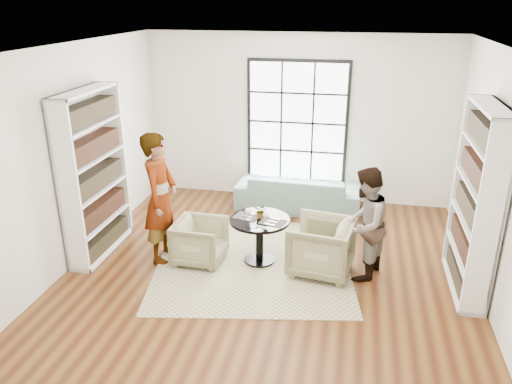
% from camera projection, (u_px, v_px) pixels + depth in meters
% --- Properties ---
extents(ground, '(6.00, 6.00, 0.00)m').
position_uv_depth(ground, '(267.00, 277.00, 6.77)').
color(ground, brown).
extents(room_shell, '(6.00, 6.01, 6.00)m').
position_uv_depth(room_shell, '(275.00, 177.00, 6.80)').
color(room_shell, silver).
rests_on(room_shell, ground).
extents(rug, '(3.12, 3.12, 0.01)m').
position_uv_depth(rug, '(253.00, 262.00, 7.14)').
color(rug, tan).
rests_on(rug, ground).
extents(pedestal_table, '(0.84, 0.84, 0.67)m').
position_uv_depth(pedestal_table, '(260.00, 231.00, 7.00)').
color(pedestal_table, black).
rests_on(pedestal_table, ground).
extents(sofa, '(2.21, 0.94, 0.64)m').
position_uv_depth(sofa, '(298.00, 192.00, 8.86)').
color(sofa, slate).
rests_on(sofa, ground).
extents(armchair_left, '(0.72, 0.70, 0.63)m').
position_uv_depth(armchair_left, '(200.00, 241.00, 7.08)').
color(armchair_left, tan).
rests_on(armchair_left, ground).
extents(armchair_right, '(0.94, 0.92, 0.76)m').
position_uv_depth(armchair_right, '(321.00, 247.00, 6.79)').
color(armchair_right, tan).
rests_on(armchair_right, ground).
extents(person_left, '(0.47, 0.69, 1.87)m').
position_uv_depth(person_left, '(160.00, 198.00, 6.95)').
color(person_left, gray).
rests_on(person_left, ground).
extents(person_right, '(0.79, 0.89, 1.54)m').
position_uv_depth(person_right, '(364.00, 224.00, 6.54)').
color(person_right, gray).
rests_on(person_right, ground).
extents(placemat_left, '(0.39, 0.33, 0.01)m').
position_uv_depth(placemat_left, '(247.00, 217.00, 6.99)').
color(placemat_left, '#292724').
rests_on(placemat_left, pedestal_table).
extents(placemat_right, '(0.39, 0.33, 0.01)m').
position_uv_depth(placemat_right, '(273.00, 222.00, 6.83)').
color(placemat_right, '#292724').
rests_on(placemat_right, pedestal_table).
extents(cutlery_left, '(0.19, 0.25, 0.01)m').
position_uv_depth(cutlery_left, '(247.00, 216.00, 6.99)').
color(cutlery_left, '#BAB9BE').
rests_on(cutlery_left, placemat_left).
extents(cutlery_right, '(0.19, 0.25, 0.01)m').
position_uv_depth(cutlery_right, '(273.00, 221.00, 6.82)').
color(cutlery_right, '#BAB9BE').
rests_on(cutlery_right, placemat_right).
extents(wine_glass_left, '(0.08, 0.08, 0.18)m').
position_uv_depth(wine_glass_left, '(248.00, 212.00, 6.84)').
color(wine_glass_left, silver).
rests_on(wine_glass_left, pedestal_table).
extents(wine_glass_right, '(0.08, 0.08, 0.17)m').
position_uv_depth(wine_glass_right, '(266.00, 215.00, 6.74)').
color(wine_glass_right, silver).
rests_on(wine_glass_right, pedestal_table).
extents(flower_centerpiece, '(0.23, 0.22, 0.21)m').
position_uv_depth(flower_centerpiece, '(261.00, 211.00, 6.92)').
color(flower_centerpiece, gray).
rests_on(flower_centerpiece, pedestal_table).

